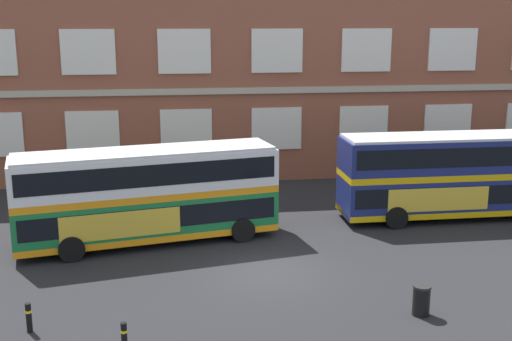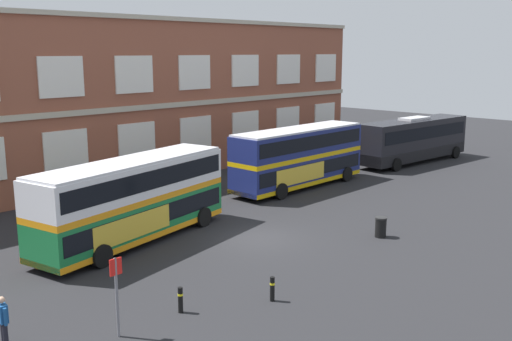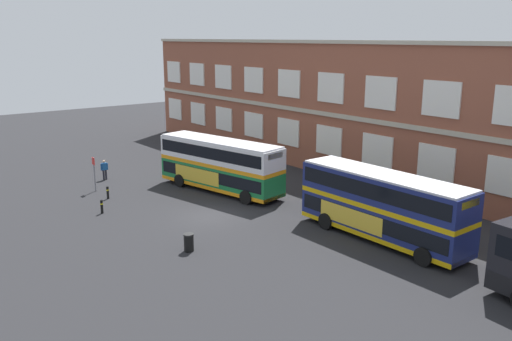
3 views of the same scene
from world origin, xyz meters
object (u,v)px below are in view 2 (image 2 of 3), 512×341
(waiting_passenger, at_px, (3,320))
(double_decker_near, at_px, (133,199))
(double_decker_middle, at_px, (299,157))
(safety_bollard_west, at_px, (180,299))
(bus_stand_flag, at_px, (117,290))
(safety_bollard_east, at_px, (272,289))
(touring_coach, at_px, (413,140))
(station_litter_bin, at_px, (381,227))

(waiting_passenger, bearing_deg, double_decker_near, 33.14)
(double_decker_middle, height_order, safety_bollard_west, double_decker_middle)
(bus_stand_flag, xyz_separation_m, safety_bollard_east, (5.54, -1.75, -1.14))
(double_decker_near, xyz_separation_m, bus_stand_flag, (-5.98, -7.77, -0.51))
(safety_bollard_west, bearing_deg, double_decker_middle, 27.83)
(double_decker_middle, xyz_separation_m, touring_coach, (13.65, -1.02, -0.24))
(waiting_passenger, distance_m, safety_bollard_west, 5.80)
(waiting_passenger, bearing_deg, double_decker_middle, 17.66)
(touring_coach, height_order, waiting_passenger, touring_coach)
(touring_coach, height_order, safety_bollard_west, touring_coach)
(double_decker_near, height_order, safety_bollard_west, double_decker_near)
(double_decker_near, bearing_deg, touring_coach, 1.29)
(double_decker_middle, xyz_separation_m, bus_stand_flag, (-20.51, -9.43, -0.51))
(station_litter_bin, height_order, safety_bollard_east, station_litter_bin)
(safety_bollard_west, xyz_separation_m, safety_bollard_east, (2.99, -1.70, 0.00))
(station_litter_bin, bearing_deg, touring_coach, 24.95)
(touring_coach, relative_size, safety_bollard_west, 12.82)
(touring_coach, distance_m, station_litter_bin, 21.20)
(touring_coach, distance_m, safety_bollard_east, 30.40)
(double_decker_near, xyz_separation_m, touring_coach, (28.17, 0.63, -0.24))
(double_decker_middle, xyz_separation_m, station_litter_bin, (-5.54, -9.95, -1.63))
(touring_coach, xyz_separation_m, waiting_passenger, (-37.02, -6.42, -0.98))
(double_decker_near, relative_size, station_litter_bin, 10.96)
(touring_coach, distance_m, waiting_passenger, 37.59)
(waiting_passenger, bearing_deg, safety_bollard_east, -23.98)
(double_decker_middle, relative_size, touring_coach, 0.90)
(double_decker_near, distance_m, bus_stand_flag, 9.82)
(safety_bollard_west, bearing_deg, station_litter_bin, -2.16)
(station_litter_bin, distance_m, safety_bollard_east, 9.51)
(bus_stand_flag, bearing_deg, double_decker_middle, 24.70)
(station_litter_bin, xyz_separation_m, safety_bollard_east, (-9.43, -1.23, -0.03))
(bus_stand_flag, height_order, safety_bollard_east, bus_stand_flag)
(double_decker_middle, distance_m, touring_coach, 13.69)
(double_decker_near, xyz_separation_m, double_decker_middle, (14.52, 1.66, 0.00))
(bus_stand_flag, xyz_separation_m, safety_bollard_west, (2.54, -0.05, -1.14))
(waiting_passenger, bearing_deg, touring_coach, 9.83)
(double_decker_middle, bearing_deg, bus_stand_flag, -155.30)
(double_decker_near, xyz_separation_m, safety_bollard_west, (-3.44, -7.82, -1.66))
(safety_bollard_east, bearing_deg, double_decker_middle, 36.76)
(double_decker_near, distance_m, double_decker_middle, 14.62)
(safety_bollard_east, bearing_deg, safety_bollard_west, 150.41)
(safety_bollard_west, relative_size, safety_bollard_east, 1.00)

